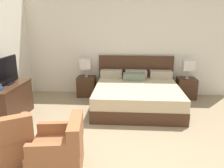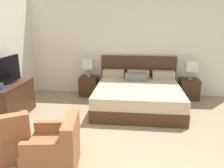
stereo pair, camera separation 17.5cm
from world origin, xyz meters
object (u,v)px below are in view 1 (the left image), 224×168
(armchair_companion, at_px, (60,151))
(tv, at_px, (7,71))
(nightstand_right, at_px, (186,88))
(table_lamp_left, at_px, (86,64))
(dresser, at_px, (9,101))
(armchair_by_window, at_px, (8,142))
(bed, at_px, (137,94))
(table_lamp_right, at_px, (188,65))
(nightstand_left, at_px, (87,86))

(armchair_companion, bearing_deg, tv, 133.39)
(nightstand_right, height_order, tv, tv)
(table_lamp_left, height_order, dresser, table_lamp_left)
(armchair_companion, bearing_deg, armchair_by_window, 167.77)
(nightstand_right, xyz_separation_m, dresser, (-4.09, -1.60, 0.11))
(bed, distance_m, dresser, 2.87)
(dresser, bearing_deg, armchair_by_window, -62.39)
(bed, relative_size, table_lamp_left, 4.18)
(table_lamp_left, height_order, table_lamp_right, same)
(armchair_by_window, bearing_deg, nightstand_right, 42.10)
(dresser, xyz_separation_m, armchair_by_window, (0.74, -1.42, -0.10))
(bed, distance_m, tv, 2.93)
(nightstand_left, distance_m, armchair_companion, 3.21)
(bed, relative_size, dresser, 1.75)
(table_lamp_right, bearing_deg, nightstand_right, -90.00)
(dresser, bearing_deg, nightstand_right, 21.38)
(table_lamp_left, height_order, tv, tv)
(nightstand_left, distance_m, table_lamp_left, 0.63)
(armchair_by_window, bearing_deg, table_lamp_right, 42.11)
(table_lamp_right, distance_m, armchair_companion, 4.12)
(bed, bearing_deg, dresser, -161.98)
(table_lamp_left, distance_m, table_lamp_right, 2.72)
(tv, relative_size, armchair_by_window, 0.87)
(nightstand_left, height_order, dresser, dresser)
(nightstand_right, bearing_deg, table_lamp_right, 90.00)
(dresser, height_order, armchair_companion, armchair_companion)
(nightstand_left, relative_size, nightstand_right, 1.00)
(bed, xyz_separation_m, dresser, (-2.73, -0.89, 0.08))
(tv, distance_m, armchair_by_window, 1.82)
(nightstand_left, bearing_deg, table_lamp_right, 0.03)
(nightstand_right, distance_m, armchair_companion, 4.07)
(table_lamp_right, bearing_deg, bed, -152.29)
(bed, height_order, armchair_by_window, bed)
(tv, bearing_deg, nightstand_left, 48.38)
(dresser, bearing_deg, table_lamp_left, 49.56)
(nightstand_right, xyz_separation_m, table_lamp_right, (-0.00, 0.00, 0.63))
(armchair_companion, bearing_deg, dresser, 134.60)
(bed, xyz_separation_m, table_lamp_left, (-1.36, 0.72, 0.60))
(dresser, xyz_separation_m, armchair_companion, (1.58, -1.60, -0.10))
(nightstand_left, distance_m, table_lamp_right, 2.79)
(table_lamp_left, relative_size, table_lamp_right, 1.00)
(table_lamp_right, height_order, armchair_companion, table_lamp_right)
(bed, distance_m, armchair_companion, 2.74)
(nightstand_left, bearing_deg, table_lamp_left, 90.00)
(nightstand_right, bearing_deg, armchair_companion, -128.05)
(nightstand_left, bearing_deg, dresser, -130.47)
(bed, height_order, nightstand_left, bed)
(bed, relative_size, tv, 2.49)
(dresser, bearing_deg, bed, 18.02)
(bed, bearing_deg, armchair_companion, -114.71)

